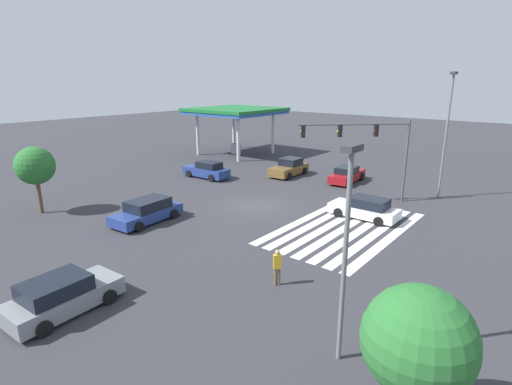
% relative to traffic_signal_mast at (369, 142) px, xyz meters
% --- Properties ---
extents(ground_plane, '(154.92, 154.92, 0.00)m').
position_rel_traffic_signal_mast_xyz_m(ground_plane, '(-5.86, 5.86, -4.66)').
color(ground_plane, '#333338').
extents(crosswalk_markings, '(11.53, 6.30, 0.01)m').
position_rel_traffic_signal_mast_xyz_m(crosswalk_markings, '(-5.86, -1.36, -4.66)').
color(crosswalk_markings, silver).
rests_on(crosswalk_markings, ground_plane).
extents(traffic_signal_mast, '(6.02, 6.02, 6.17)m').
position_rel_traffic_signal_mast_xyz_m(traffic_signal_mast, '(0.00, 0.00, 0.00)').
color(traffic_signal_mast, '#47474C').
rests_on(traffic_signal_mast, ground_plane).
extents(car_0, '(4.61, 2.30, 1.66)m').
position_rel_traffic_signal_mast_xyz_m(car_0, '(3.80, 9.49, -3.92)').
color(car_0, brown).
rests_on(car_0, ground_plane).
extents(car_1, '(2.08, 4.59, 1.45)m').
position_rel_traffic_signal_mast_xyz_m(car_1, '(-3.31, -1.53, -3.98)').
color(car_1, silver).
rests_on(car_1, ground_plane).
extents(car_2, '(4.81, 2.22, 1.45)m').
position_rel_traffic_signal_mast_xyz_m(car_2, '(4.91, 3.89, -3.98)').
color(car_2, maroon).
rests_on(car_2, ground_plane).
extents(car_3, '(4.51, 2.38, 1.51)m').
position_rel_traffic_signal_mast_xyz_m(car_3, '(-21.59, 3.17, -3.95)').
color(car_3, gray).
rests_on(car_3, ground_plane).
extents(car_4, '(4.89, 2.49, 1.50)m').
position_rel_traffic_signal_mast_xyz_m(car_4, '(-12.93, 9.35, -3.95)').
color(car_4, navy).
rests_on(car_4, ground_plane).
extents(car_5, '(2.04, 4.78, 1.57)m').
position_rel_traffic_signal_mast_xyz_m(car_5, '(-1.93, 15.01, -3.93)').
color(car_5, navy).
rests_on(car_5, ground_plane).
extents(gas_station_canopy, '(9.64, 9.64, 5.68)m').
position_rel_traffic_signal_mast_xyz_m(gas_station_canopy, '(9.20, 21.20, 0.49)').
color(gas_station_canopy, '#23519E').
rests_on(gas_station_canopy, ground_plane).
extents(pedestrian, '(0.41, 0.41, 1.72)m').
position_rel_traffic_signal_mast_xyz_m(pedestrian, '(-14.42, -2.27, -3.70)').
color(pedestrian, brown).
rests_on(pedestrian, ground_plane).
extents(street_light_pole_a, '(0.80, 0.36, 9.58)m').
position_rel_traffic_signal_mast_xyz_m(street_light_pole_a, '(4.96, -4.02, 0.96)').
color(street_light_pole_a, slate).
rests_on(street_light_pole_a, ground_plane).
extents(street_light_pole_b, '(0.80, 0.36, 7.24)m').
position_rel_traffic_signal_mast_xyz_m(street_light_pole_b, '(-17.16, -6.80, -0.27)').
color(street_light_pole_b, slate).
rests_on(street_light_pole_b, ground_plane).
extents(tree_corner_a, '(2.60, 2.60, 4.68)m').
position_rel_traffic_signal_mast_xyz_m(tree_corner_a, '(-16.51, 16.59, -1.30)').
color(tree_corner_a, brown).
rests_on(tree_corner_a, ground_plane).
extents(tree_corner_b, '(2.80, 2.80, 4.29)m').
position_rel_traffic_signal_mast_xyz_m(tree_corner_b, '(-18.76, -9.62, -1.78)').
color(tree_corner_b, brown).
rests_on(tree_corner_b, ground_plane).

